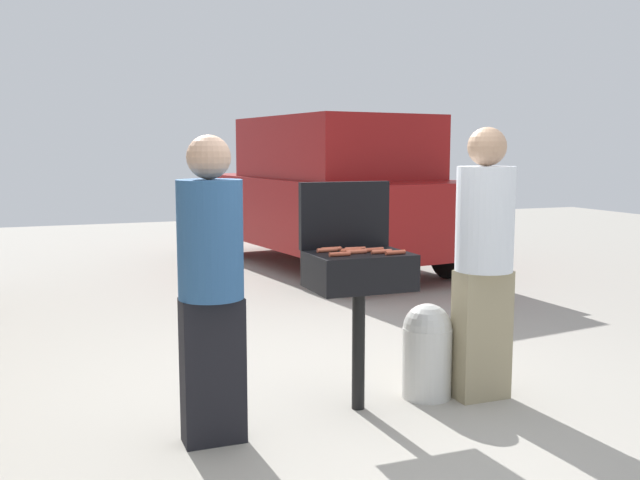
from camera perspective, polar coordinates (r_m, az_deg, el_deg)
ground_plane at (r=4.53m, az=2.10°, el=-13.44°), size 24.00×24.00×0.00m
bbq_grill at (r=4.34m, az=3.11°, el=-2.95°), size 0.60×0.44×0.98m
grill_lid_open at (r=4.50m, az=1.99°, el=2.01°), size 0.60×0.05×0.42m
hot_dog_0 at (r=4.26m, az=2.90°, el=-0.95°), size 0.13×0.03×0.03m
hot_dog_1 at (r=4.38m, az=2.83°, el=-0.73°), size 0.13×0.03×0.03m
hot_dog_2 at (r=4.38m, az=0.91°, el=-0.73°), size 0.13×0.03×0.03m
hot_dog_3 at (r=4.28m, az=4.94°, el=-0.93°), size 0.13×0.03×0.03m
hot_dog_4 at (r=4.16m, az=1.58°, el=-1.14°), size 0.13×0.03×0.03m
hot_dog_5 at (r=4.33m, az=2.50°, el=-0.83°), size 0.13×0.03×0.03m
hot_dog_6 at (r=4.36m, az=4.31°, el=-0.79°), size 0.13×0.04×0.03m
hot_dog_7 at (r=4.29m, az=2.45°, el=-0.90°), size 0.13×0.03×0.03m
hot_dog_8 at (r=4.26m, az=6.05°, el=-0.99°), size 0.13×0.03×0.03m
hot_dog_9 at (r=4.33m, az=0.58°, el=-0.81°), size 0.13×0.03×0.03m
propane_tank at (r=4.71m, az=8.56°, el=-8.60°), size 0.32×0.32×0.62m
person_left at (r=3.87m, az=-8.71°, el=-3.10°), size 0.35×0.35×1.68m
person_right at (r=4.63m, az=12.99°, el=-1.08°), size 0.37×0.37×1.74m
parked_minivan at (r=9.66m, az=0.80°, el=3.87°), size 2.51×4.62×2.02m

